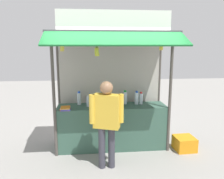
% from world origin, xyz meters
% --- Properties ---
extents(ground_plane, '(20.00, 20.00, 0.00)m').
position_xyz_m(ground_plane, '(0.00, 0.00, 0.00)').
color(ground_plane, gray).
extents(stall_counter, '(2.30, 0.59, 0.92)m').
position_xyz_m(stall_counter, '(0.00, 0.00, 0.46)').
color(stall_counter, '#385B4C').
rests_on(stall_counter, ground).
extents(stall_structure, '(2.50, 1.48, 2.79)m').
position_xyz_m(stall_structure, '(0.00, 0.12, 1.68)').
color(stall_structure, '#4C4742').
rests_on(stall_structure, ground).
extents(water_bottle_front_left, '(0.07, 0.07, 0.23)m').
position_xyz_m(water_bottle_front_left, '(-0.50, 0.00, 1.03)').
color(water_bottle_front_left, silver).
rests_on(water_bottle_front_left, stall_counter).
extents(water_bottle_back_left, '(0.08, 0.08, 0.29)m').
position_xyz_m(water_bottle_back_left, '(-0.69, 0.16, 1.06)').
color(water_bottle_back_left, silver).
rests_on(water_bottle_back_left, stall_counter).
extents(water_bottle_far_left, '(0.08, 0.08, 0.27)m').
position_xyz_m(water_bottle_far_left, '(0.64, 0.08, 1.05)').
color(water_bottle_far_left, silver).
rests_on(water_bottle_far_left, stall_counter).
extents(water_bottle_center, '(0.08, 0.08, 0.29)m').
position_xyz_m(water_bottle_center, '(0.54, 0.08, 1.06)').
color(water_bottle_center, silver).
rests_on(water_bottle_center, stall_counter).
extents(water_bottle_front_right, '(0.09, 0.09, 0.30)m').
position_xyz_m(water_bottle_front_right, '(0.30, 0.12, 1.07)').
color(water_bottle_front_right, silver).
rests_on(water_bottle_front_right, stall_counter).
extents(magazine_stack_mid_right, '(0.26, 0.29, 0.07)m').
position_xyz_m(magazine_stack_mid_right, '(-0.02, -0.09, 0.96)').
color(magazine_stack_mid_right, white).
rests_on(magazine_stack_mid_right, stall_counter).
extents(magazine_stack_back_right, '(0.21, 0.26, 0.05)m').
position_xyz_m(magazine_stack_back_right, '(-0.95, -0.20, 0.95)').
color(magazine_stack_back_right, purple).
rests_on(magazine_stack_back_right, stall_counter).
extents(banana_bunch_leftmost, '(0.09, 0.09, 0.23)m').
position_xyz_m(banana_bunch_leftmost, '(0.89, -0.40, 2.15)').
color(banana_bunch_leftmost, '#332D23').
extents(banana_bunch_inner_left, '(0.09, 0.09, 0.24)m').
position_xyz_m(banana_bunch_inner_left, '(-0.94, -0.39, 2.15)').
color(banana_bunch_inner_left, '#332D23').
extents(banana_bunch_rightmost, '(0.10, 0.10, 0.34)m').
position_xyz_m(banana_bunch_rightmost, '(-0.32, -0.40, 2.06)').
color(banana_bunch_rightmost, '#332D23').
extents(vendor_person, '(0.60, 0.33, 1.58)m').
position_xyz_m(vendor_person, '(-0.18, -0.84, 0.95)').
color(vendor_person, '#383842').
rests_on(vendor_person, ground).
extents(plastic_crate, '(0.42, 0.42, 0.28)m').
position_xyz_m(plastic_crate, '(1.51, -0.30, 0.14)').
color(plastic_crate, orange).
rests_on(plastic_crate, ground).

